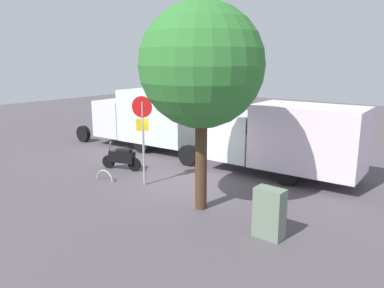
% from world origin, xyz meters
% --- Properties ---
extents(ground_plane, '(60.00, 60.00, 0.00)m').
position_xyz_m(ground_plane, '(0.00, 0.00, 0.00)').
color(ground_plane, '#4E464C').
extents(box_truck_near, '(7.40, 2.45, 2.87)m').
position_xyz_m(box_truck_near, '(-2.27, -3.06, 1.59)').
color(box_truck_near, black).
rests_on(box_truck_near, ground).
extents(box_truck_far, '(7.25, 2.57, 3.01)m').
position_xyz_m(box_truck_far, '(5.42, -3.28, 1.64)').
color(box_truck_far, black).
rests_on(box_truck_far, ground).
extents(motorcycle, '(1.76, 0.76, 1.20)m').
position_xyz_m(motorcycle, '(3.40, 0.23, 0.52)').
color(motorcycle, black).
rests_on(motorcycle, ground).
extents(stop_sign, '(0.71, 0.33, 3.27)m').
position_xyz_m(stop_sign, '(1.30, 1.04, 2.18)').
color(stop_sign, '#9E9EA3').
rests_on(stop_sign, ground).
extents(street_tree, '(3.64, 3.64, 6.19)m').
position_xyz_m(street_tree, '(-1.67, 1.54, 4.35)').
color(street_tree, '#47301E').
rests_on(street_tree, ground).
extents(utility_cabinet, '(0.78, 0.47, 1.34)m').
position_xyz_m(utility_cabinet, '(-4.23, 2.03, 0.67)').
color(utility_cabinet, slate).
rests_on(utility_cabinet, ground).
extents(bike_rack_hoop, '(0.85, 0.14, 0.85)m').
position_xyz_m(bike_rack_hoop, '(2.84, 1.64, 0.00)').
color(bike_rack_hoop, '#B7B7BC').
rests_on(bike_rack_hoop, ground).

